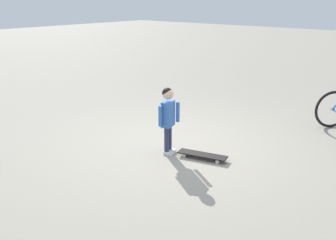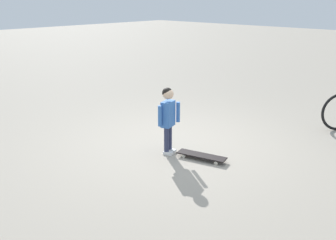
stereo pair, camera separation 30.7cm
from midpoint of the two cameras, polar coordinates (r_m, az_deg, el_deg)
ground_plane at (r=6.40m, az=0.53°, el=-3.72°), size 50.00×50.00×0.00m
child_person at (r=5.85m, az=-1.49°, el=0.98°), size 0.40×0.23×1.06m
skateboard at (r=5.86m, az=3.65°, el=-5.25°), size 0.38×0.79×0.07m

